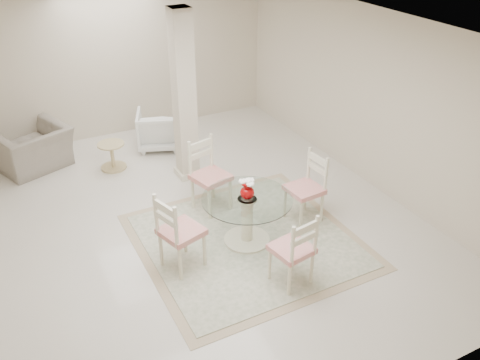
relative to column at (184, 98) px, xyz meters
name	(u,v)px	position (x,y,z in m)	size (l,w,h in m)	color
ground	(191,222)	(-0.50, -1.30, -1.35)	(7.00, 7.00, 0.00)	silver
room_shell	(183,99)	(-0.50, -1.30, 0.51)	(6.02, 7.02, 2.71)	beige
column	(184,98)	(0.00, 0.00, 0.00)	(0.30, 0.30, 2.70)	beige
area_rug	(247,241)	(0.00, -2.07, -1.34)	(2.79, 2.79, 0.02)	tan
dining_table	(247,220)	(0.00, -2.07, -1.00)	(1.18, 1.18, 0.68)	#F9F1CC
red_vase	(247,189)	(0.00, -2.07, -0.53)	(0.21, 0.20, 0.28)	#9D0406
dining_chair_east	(309,183)	(1.02, -1.98, -0.76)	(0.49, 0.49, 1.13)	#ECE4C2
dining_chair_north	(207,170)	(-0.11, -1.05, -0.72)	(0.58, 0.58, 1.20)	#EBE5C1
dining_chair_west	(176,228)	(-1.02, -2.18, -0.74)	(0.58, 0.58, 1.17)	#EDE3C2
dining_chair_south	(296,246)	(0.09, -3.09, -0.78)	(0.50, 0.50, 1.08)	#F6ECCA
recliner_taupe	(33,149)	(-2.20, 1.41, -0.99)	(1.10, 0.96, 0.72)	gray
armchair_white	(159,129)	(-0.06, 1.22, -1.00)	(0.74, 0.76, 0.69)	white
side_table	(112,157)	(-1.04, 0.79, -1.14)	(0.44, 0.44, 0.46)	#CEB87F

